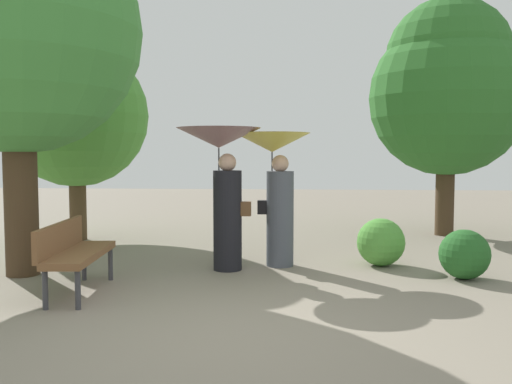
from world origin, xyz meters
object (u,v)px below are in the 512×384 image
(tree_near_left, at_px, (15,8))
(park_bench, at_px, (73,250))
(tree_near_right, at_px, (447,86))
(person_left, at_px, (222,168))
(person_right, at_px, (275,172))
(tree_mid_left, at_px, (76,104))

(tree_near_left, bearing_deg, park_bench, -39.65)
(park_bench, bearing_deg, tree_near_right, -52.88)
(person_left, xyz_separation_m, tree_near_left, (-2.63, -0.53, 2.09))
(person_right, bearing_deg, tree_near_left, 106.63)
(person_right, xyz_separation_m, tree_near_left, (-3.36, -0.87, 2.16))
(person_left, bearing_deg, park_bench, 134.87)
(person_left, distance_m, tree_mid_left, 4.08)
(person_left, xyz_separation_m, tree_mid_left, (-3.08, 2.43, 1.12))
(park_bench, xyz_separation_m, tree_near_left, (-1.08, 0.90, 3.01))
(tree_near_left, height_order, tree_mid_left, tree_near_left)
(tree_near_left, relative_size, tree_near_right, 1.16)
(tree_near_right, relative_size, tree_mid_left, 1.16)
(person_left, height_order, tree_mid_left, tree_mid_left)
(person_right, bearing_deg, tree_near_right, -43.03)
(person_right, relative_size, park_bench, 1.25)
(tree_near_left, bearing_deg, tree_mid_left, 98.57)
(tree_near_right, bearing_deg, person_left, -138.15)
(person_left, height_order, person_right, person_left)
(person_right, height_order, park_bench, person_right)
(person_right, bearing_deg, tree_mid_left, 63.29)
(park_bench, relative_size, tree_near_left, 0.28)
(person_left, bearing_deg, person_right, -63.14)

